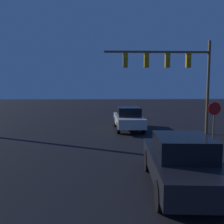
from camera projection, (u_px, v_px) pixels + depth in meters
The scene contains 4 objects.
car_near at pixel (181, 161), 7.40m from camera, with size 2.13×4.89×1.62m.
car_far at pixel (128, 118), 17.48m from camera, with size 1.88×4.81×1.62m.
traffic_signal_mast at pixel (174, 68), 15.57m from camera, with size 6.66×0.30×5.88m.
stop_sign at pixel (214, 116), 12.37m from camera, with size 0.64×0.07×2.27m.
Camera 1 is at (-0.43, -0.93, 3.03)m, focal length 40.00 mm.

